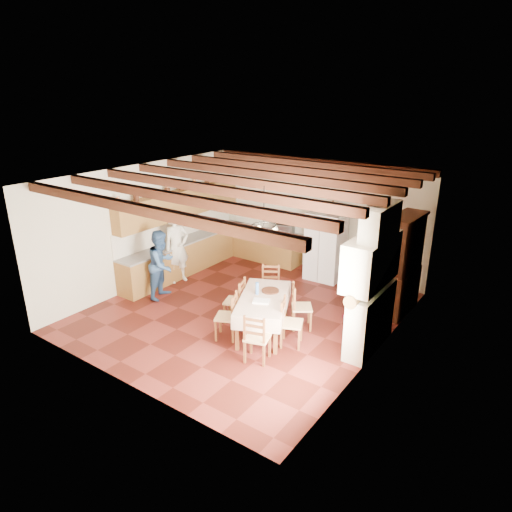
{
  "coord_description": "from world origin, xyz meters",
  "views": [
    {
      "loc": [
        5.46,
        -7.26,
        4.68
      ],
      "look_at": [
        0.1,
        0.3,
        1.25
      ],
      "focal_mm": 32.0,
      "sensor_mm": 36.0,
      "label": 1
    }
  ],
  "objects_px": {
    "hutch": "(402,265)",
    "dining_table": "(263,301)",
    "chair_left_far": "(235,300)",
    "chair_right_far": "(302,306)",
    "chair_end_far": "(270,287)",
    "person_woman_red": "(355,286)",
    "refrigerator": "(325,246)",
    "chair_left_near": "(226,316)",
    "person_woman_blue": "(162,264)",
    "person_man": "(177,247)",
    "chair_right_near": "(292,322)",
    "microwave": "(284,229)",
    "chair_end_near": "(257,337)"
  },
  "relations": [
    {
      "from": "microwave",
      "to": "person_man",
      "type": "bearing_deg",
      "value": -135.52
    },
    {
      "from": "chair_end_near",
      "to": "hutch",
      "type": "bearing_deg",
      "value": -129.04
    },
    {
      "from": "refrigerator",
      "to": "dining_table",
      "type": "relative_size",
      "value": 0.89
    },
    {
      "from": "refrigerator",
      "to": "person_man",
      "type": "distance_m",
      "value": 3.77
    },
    {
      "from": "chair_right_far",
      "to": "microwave",
      "type": "xyz_separation_m",
      "value": [
        -2.23,
        2.83,
        0.57
      ]
    },
    {
      "from": "refrigerator",
      "to": "person_man",
      "type": "xyz_separation_m",
      "value": [
        -2.97,
        -2.32,
        0.03
      ]
    },
    {
      "from": "chair_left_near",
      "to": "person_man",
      "type": "height_order",
      "value": "person_man"
    },
    {
      "from": "dining_table",
      "to": "chair_right_far",
      "type": "distance_m",
      "value": 0.84
    },
    {
      "from": "chair_end_far",
      "to": "person_woman_blue",
      "type": "xyz_separation_m",
      "value": [
        -2.35,
        -1.03,
        0.34
      ]
    },
    {
      "from": "chair_end_near",
      "to": "chair_end_far",
      "type": "xyz_separation_m",
      "value": [
        -1.02,
        1.96,
        0.0
      ]
    },
    {
      "from": "chair_right_far",
      "to": "person_woman_red",
      "type": "xyz_separation_m",
      "value": [
        0.69,
        1.01,
        0.26
      ]
    },
    {
      "from": "dining_table",
      "to": "chair_left_far",
      "type": "distance_m",
      "value": 0.78
    },
    {
      "from": "chair_right_near",
      "to": "person_man",
      "type": "relative_size",
      "value": 0.53
    },
    {
      "from": "chair_right_near",
      "to": "person_woman_blue",
      "type": "distance_m",
      "value": 3.62
    },
    {
      "from": "refrigerator",
      "to": "hutch",
      "type": "distance_m",
      "value": 2.33
    },
    {
      "from": "refrigerator",
      "to": "dining_table",
      "type": "height_order",
      "value": "refrigerator"
    },
    {
      "from": "chair_left_far",
      "to": "chair_end_near",
      "type": "relative_size",
      "value": 1.0
    },
    {
      "from": "person_woman_red",
      "to": "chair_end_near",
      "type": "bearing_deg",
      "value": -17.17
    },
    {
      "from": "person_man",
      "to": "chair_end_far",
      "type": "bearing_deg",
      "value": -69.82
    },
    {
      "from": "chair_left_far",
      "to": "refrigerator",
      "type": "bearing_deg",
      "value": 151.98
    },
    {
      "from": "chair_end_near",
      "to": "refrigerator",
      "type": "bearing_deg",
      "value": -95.6
    },
    {
      "from": "chair_left_far",
      "to": "chair_end_far",
      "type": "xyz_separation_m",
      "value": [
        0.23,
        1.01,
        0.0
      ]
    },
    {
      "from": "refrigerator",
      "to": "chair_end_near",
      "type": "height_order",
      "value": "refrigerator"
    },
    {
      "from": "dining_table",
      "to": "chair_right_far",
      "type": "relative_size",
      "value": 2.06
    },
    {
      "from": "chair_left_far",
      "to": "chair_right_near",
      "type": "height_order",
      "value": "same"
    },
    {
      "from": "chair_end_far",
      "to": "chair_left_far",
      "type": "bearing_deg",
      "value": -134.27
    },
    {
      "from": "chair_left_far",
      "to": "chair_right_far",
      "type": "bearing_deg",
      "value": 94.25
    },
    {
      "from": "refrigerator",
      "to": "person_man",
      "type": "relative_size",
      "value": 0.97
    },
    {
      "from": "chair_left_far",
      "to": "chair_end_near",
      "type": "xyz_separation_m",
      "value": [
        1.25,
        -0.95,
        0.0
      ]
    },
    {
      "from": "person_woman_blue",
      "to": "microwave",
      "type": "bearing_deg",
      "value": -32.2
    },
    {
      "from": "refrigerator",
      "to": "chair_left_far",
      "type": "distance_m",
      "value": 3.24
    },
    {
      "from": "person_woman_red",
      "to": "chair_right_near",
      "type": "bearing_deg",
      "value": -17.35
    },
    {
      "from": "dining_table",
      "to": "chair_end_far",
      "type": "height_order",
      "value": "chair_end_far"
    },
    {
      "from": "chair_right_near",
      "to": "person_man",
      "type": "bearing_deg",
      "value": 52.6
    },
    {
      "from": "chair_end_near",
      "to": "microwave",
      "type": "height_order",
      "value": "microwave"
    },
    {
      "from": "hutch",
      "to": "chair_left_far",
      "type": "xyz_separation_m",
      "value": [
        -2.67,
        -2.44,
        -0.63
      ]
    },
    {
      "from": "hutch",
      "to": "chair_right_far",
      "type": "bearing_deg",
      "value": -122.96
    },
    {
      "from": "hutch",
      "to": "dining_table",
      "type": "xyz_separation_m",
      "value": [
        -1.92,
        -2.46,
        -0.42
      ]
    },
    {
      "from": "chair_left_far",
      "to": "person_man",
      "type": "bearing_deg",
      "value": -128.62
    },
    {
      "from": "dining_table",
      "to": "person_woman_red",
      "type": "height_order",
      "value": "person_woman_red"
    },
    {
      "from": "chair_right_far",
      "to": "dining_table",
      "type": "bearing_deg",
      "value": 102.17
    },
    {
      "from": "person_woman_blue",
      "to": "person_woman_red",
      "type": "height_order",
      "value": "person_woman_blue"
    },
    {
      "from": "hutch",
      "to": "microwave",
      "type": "xyz_separation_m",
      "value": [
        -3.6,
        0.96,
        -0.06
      ]
    },
    {
      "from": "refrigerator",
      "to": "chair_left_near",
      "type": "height_order",
      "value": "refrigerator"
    },
    {
      "from": "chair_left_near",
      "to": "chair_right_far",
      "type": "height_order",
      "value": "same"
    },
    {
      "from": "chair_left_near",
      "to": "person_man",
      "type": "bearing_deg",
      "value": -143.55
    },
    {
      "from": "refrigerator",
      "to": "person_man",
      "type": "height_order",
      "value": "person_man"
    },
    {
      "from": "dining_table",
      "to": "chair_end_far",
      "type": "bearing_deg",
      "value": 116.5
    },
    {
      "from": "chair_right_near",
      "to": "chair_right_far",
      "type": "height_order",
      "value": "same"
    },
    {
      "from": "microwave",
      "to": "chair_left_far",
      "type": "bearing_deg",
      "value": -88.53
    }
  ]
}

